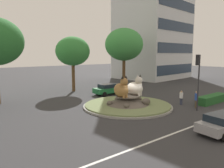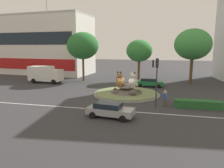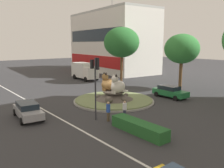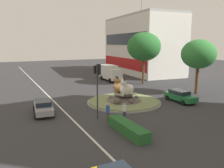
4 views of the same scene
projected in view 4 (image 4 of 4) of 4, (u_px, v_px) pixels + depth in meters
ground_plane at (124, 103)px, 29.60m from camera, size 160.00×160.00×0.00m
lane_centreline at (64, 111)px, 26.05m from camera, size 112.00×0.20×0.01m
roundabout_island at (124, 100)px, 29.51m from camera, size 9.54×9.54×1.22m
cat_statue_tabby at (120, 86)px, 30.01m from camera, size 1.61×2.29×2.27m
cat_statue_white at (126, 89)px, 28.29m from camera, size 1.52×2.45×2.28m
traffic_light_mast at (98, 79)px, 22.68m from camera, size 0.71×0.57×5.61m
shophouse_block at (141, 45)px, 59.17m from camera, size 25.86×12.58×17.99m
clipped_hedge_strip at (128, 128)px, 19.47m from camera, size 5.17×1.20×0.90m
second_tree_near_tower at (199, 54)px, 33.78m from camera, size 5.10×5.10×8.24m
third_tree_left at (144, 47)px, 42.20m from camera, size 6.25×6.25×9.69m
pedestrian_white_shirt at (124, 110)px, 23.36m from camera, size 0.39×0.39×1.59m
pedestrian_blue_shirt at (108, 111)px, 22.56m from camera, size 0.36×0.36×1.79m
hatchback_near_shophouse at (180, 96)px, 29.98m from camera, size 4.64×2.09×1.52m
parked_car_right at (43, 107)px, 24.88m from camera, size 4.79×2.42×1.47m
delivery_box_truck at (110, 72)px, 46.99m from camera, size 6.51×2.80×3.18m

